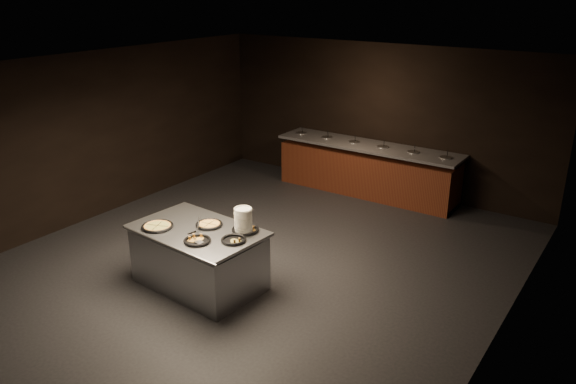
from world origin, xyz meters
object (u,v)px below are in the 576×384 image
(pan_veggie_whole, at_px, (157,226))
(pan_cheese_whole, at_px, (209,224))
(plate_stack, at_px, (243,221))
(serving_counter, at_px, (199,258))

(pan_veggie_whole, bearing_deg, pan_cheese_whole, 39.32)
(pan_cheese_whole, bearing_deg, plate_stack, 9.15)
(plate_stack, bearing_deg, pan_veggie_whole, -153.80)
(pan_veggie_whole, height_order, pan_cheese_whole, same)
(serving_counter, distance_m, plate_stack, 0.89)
(plate_stack, distance_m, pan_cheese_whole, 0.56)
(pan_veggie_whole, xyz_separation_m, pan_cheese_whole, (0.54, 0.44, -0.00))
(pan_veggie_whole, distance_m, pan_cheese_whole, 0.70)
(plate_stack, height_order, pan_cheese_whole, plate_stack)
(pan_veggie_whole, bearing_deg, serving_counter, 29.26)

